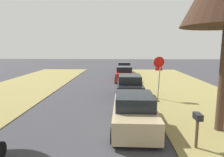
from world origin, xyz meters
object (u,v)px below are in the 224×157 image
Objects in this scene: curbside_mailbox at (198,121)px; parked_sedan_black at (130,86)px; parked_sedan_red at (124,74)px; parked_sedan_navy at (124,68)px; parked_sedan_tan at (134,112)px; stop_sign_far at (159,68)px.

parked_sedan_black is at bearing 103.84° from curbside_mailbox.
curbside_mailbox is (2.16, -14.51, 0.33)m from parked_sedan_red.
parked_sedan_red is 6.02m from parked_sedan_navy.
curbside_mailbox is (1.98, -20.53, 0.33)m from parked_sedan_navy.
parked_sedan_navy is (0.08, 18.64, 0.00)m from parked_sedan_tan.
parked_sedan_tan is at bearing -89.58° from parked_sedan_red.
parked_sedan_tan is at bearing -112.60° from stop_sign_far.
stop_sign_far is 13.91m from parked_sedan_navy.
stop_sign_far reaches higher than parked_sedan_tan.
parked_sedan_tan reaches higher than curbside_mailbox.
parked_sedan_red is at bearing -91.67° from parked_sedan_navy.
parked_sedan_tan and parked_sedan_black have the same top height.
parked_sedan_navy is (-1.98, 13.69, -1.44)m from stop_sign_far.
parked_sedan_navy reaches higher than curbside_mailbox.
parked_sedan_tan and parked_sedan_red have the same top height.
stop_sign_far is at bearing 67.40° from parked_sedan_tan.
stop_sign_far is at bearing -27.53° from parked_sedan_black.
parked_sedan_tan is 1.00× the size of parked_sedan_red.
parked_sedan_black is 8.09m from curbside_mailbox.
parked_sedan_tan and parked_sedan_navy have the same top height.
parked_sedan_navy is at bearing 90.21° from parked_sedan_black.
parked_sedan_black and parked_sedan_red have the same top height.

